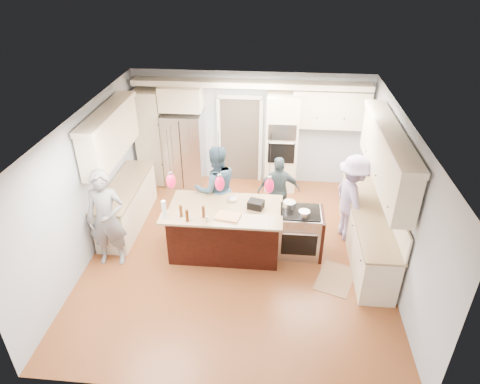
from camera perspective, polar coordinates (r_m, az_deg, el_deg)
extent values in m
plane|color=brown|center=(8.32, -0.23, -8.08)|extent=(6.00, 6.00, 0.00)
cube|color=#B2BCC6|center=(10.24, 1.40, 8.46)|extent=(5.50, 0.04, 2.70)
cube|color=#B2BCC6|center=(5.21, -3.59, -16.89)|extent=(5.50, 0.04, 2.70)
cube|color=#B2BCC6|center=(8.25, -19.62, 0.87)|extent=(0.04, 6.00, 2.70)
cube|color=#B2BCC6|center=(7.81, 20.26, -0.98)|extent=(0.04, 6.00, 2.70)
cube|color=white|center=(6.97, -0.27, 9.59)|extent=(5.50, 6.00, 0.04)
cube|color=#B7B7BC|center=(10.31, -7.45, 5.62)|extent=(0.90, 0.70, 1.80)
cube|color=beige|center=(10.00, 5.56, 6.50)|extent=(0.72, 0.64, 2.30)
cube|color=black|center=(9.54, 5.66, 7.92)|extent=(0.60, 0.02, 0.35)
cube|color=black|center=(9.74, 5.52, 5.20)|extent=(0.60, 0.02, 0.50)
cylinder|color=#B7B7BC|center=(9.61, 5.59, 6.46)|extent=(0.55, 0.02, 0.02)
cube|color=beige|center=(10.46, -11.79, 7.10)|extent=(0.60, 0.58, 2.30)
cube|color=beige|center=(9.91, -7.86, 12.34)|extent=(0.95, 0.58, 0.55)
cube|color=beige|center=(9.91, 11.99, 10.75)|extent=(1.70, 0.35, 0.85)
cube|color=beige|center=(9.69, 1.39, 14.23)|extent=(5.30, 0.38, 0.12)
cube|color=#4C443A|center=(10.37, -0.02, 6.95)|extent=(0.90, 0.06, 2.10)
cube|color=white|center=(9.95, -0.04, 12.57)|extent=(1.04, 0.06, 0.10)
cube|color=beige|center=(8.45, 16.45, -5.10)|extent=(0.60, 3.00, 0.88)
cube|color=tan|center=(8.21, 16.91, -2.47)|extent=(0.64, 3.05, 0.04)
cube|color=beige|center=(7.73, 18.96, 4.25)|extent=(0.35, 3.00, 0.85)
cube|color=beige|center=(7.54, 19.49, 7.52)|extent=(0.37, 3.10, 0.10)
cube|color=beige|center=(9.20, -14.79, -1.70)|extent=(0.60, 2.20, 0.88)
cube|color=tan|center=(8.97, -15.17, 0.79)|extent=(0.64, 2.25, 0.04)
cube|color=beige|center=(8.56, -16.89, 7.13)|extent=(0.35, 2.20, 0.85)
cube|color=beige|center=(8.38, -17.32, 10.13)|extent=(0.37, 2.30, 0.10)
cube|color=black|center=(8.19, -1.88, -4.91)|extent=(2.00, 1.00, 0.88)
cube|color=tan|center=(7.94, -1.93, -2.20)|extent=(2.10, 1.10, 0.04)
cube|color=black|center=(7.69, -2.40, -6.70)|extent=(2.00, 0.12, 1.08)
cube|color=tan|center=(7.25, -2.64, -3.83)|extent=(2.10, 0.42, 0.04)
cube|color=black|center=(7.88, 2.13, -1.67)|extent=(0.33, 0.29, 0.15)
cube|color=#B7B7BC|center=(8.16, 7.83, -5.33)|extent=(0.76, 0.66, 0.90)
cube|color=black|center=(7.92, 7.87, -7.04)|extent=(0.65, 0.01, 0.45)
cube|color=black|center=(7.90, 8.06, -2.62)|extent=(0.72, 0.59, 0.02)
cube|color=black|center=(8.20, 10.70, -5.50)|extent=(0.06, 0.71, 0.88)
cylinder|color=black|center=(6.83, -9.53, 5.30)|extent=(0.01, 0.01, 0.75)
ellipsoid|color=#BE0B30|center=(7.06, -9.17, 1.44)|extent=(0.15, 0.15, 0.26)
cylinder|color=black|center=(6.67, -2.84, 5.09)|extent=(0.01, 0.01, 0.75)
ellipsoid|color=#BE0B30|center=(6.92, -2.73, 1.16)|extent=(0.15, 0.15, 0.26)
cylinder|color=black|center=(6.62, 4.07, 4.81)|extent=(0.01, 0.01, 0.75)
ellipsoid|color=#BE0B30|center=(6.86, 3.91, 0.85)|extent=(0.15, 0.15, 0.26)
imported|color=slate|center=(7.93, -17.37, -3.43)|extent=(0.73, 0.52, 1.88)
imported|color=#314A60|center=(8.56, -3.19, 0.47)|extent=(1.08, 0.97, 1.82)
imported|color=#41555B|center=(8.84, 5.18, 0.20)|extent=(0.92, 0.49, 1.49)
imported|color=#9C8ABA|center=(8.52, 14.76, -0.85)|extent=(0.96, 1.29, 1.79)
cube|color=#9C7B55|center=(7.93, 12.59, -11.19)|extent=(0.85, 1.01, 0.01)
cylinder|color=silver|center=(7.30, -10.09, -2.32)|extent=(0.09, 0.09, 0.34)
cylinder|color=#48240C|center=(7.31, -7.89, -2.53)|extent=(0.07, 0.07, 0.22)
cylinder|color=#48240C|center=(7.18, -7.08, -3.14)|extent=(0.07, 0.07, 0.23)
cylinder|color=#48240C|center=(7.26, -4.90, -2.65)|extent=(0.06, 0.06, 0.22)
cylinder|color=#B7B7BC|center=(7.17, -4.44, -3.61)|extent=(0.07, 0.07, 0.10)
cube|color=tan|center=(7.29, -1.63, -3.28)|extent=(0.45, 0.36, 0.03)
cylinder|color=#B7B7BC|center=(7.93, 6.59, -1.71)|extent=(0.23, 0.23, 0.13)
cylinder|color=#B7B7BC|center=(7.74, 8.56, -2.85)|extent=(0.21, 0.21, 0.10)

